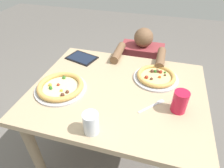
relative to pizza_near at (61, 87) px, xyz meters
name	(u,v)px	position (x,y,z in m)	size (l,w,h in m)	color
ground_plane	(117,152)	(0.37, 0.11, -0.77)	(8.00, 8.00, 0.00)	#66605B
dining_table	(118,101)	(0.37, 0.11, -0.13)	(1.17, 0.94, 0.75)	tan
pizza_near	(61,87)	(0.00, 0.00, 0.00)	(0.35, 0.35, 0.05)	#B7B7BC
pizza_far	(156,76)	(0.61, 0.30, 0.00)	(0.33, 0.33, 0.04)	#B7B7BC
drink_cup_colored	(180,102)	(0.77, 0.01, 0.05)	(0.09, 0.09, 0.14)	red
water_cup_clear	(91,123)	(0.32, -0.27, 0.04)	(0.08, 0.08, 0.13)	silver
fork	(153,106)	(0.62, 0.01, -0.02)	(0.15, 0.16, 0.00)	silver
tablet	(82,58)	(-0.03, 0.43, -0.02)	(0.28, 0.23, 0.01)	black
diner_seated	(139,77)	(0.44, 0.77, -0.36)	(0.43, 0.53, 0.93)	#333847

